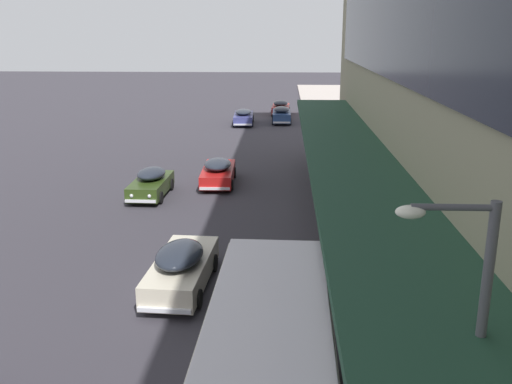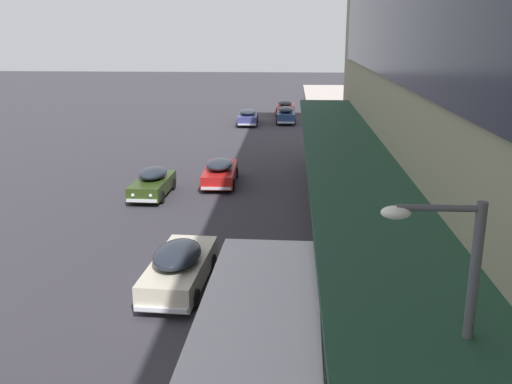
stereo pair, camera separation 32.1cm
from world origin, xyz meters
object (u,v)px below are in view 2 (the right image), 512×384
object	(u,v)px
sedan_oncoming_front	(179,266)
fire_hydrant	(384,342)
sedan_lead_mid	(153,182)
street_lamp	(452,357)
sedan_trailing_mid	(285,108)
sedan_second_near	(286,115)
sedan_trailing_near	(220,171)
sedan_second_mid	(248,117)

from	to	relation	value
sedan_oncoming_front	fire_hydrant	distance (m)	7.51
sedan_lead_mid	street_lamp	distance (m)	23.46
sedan_oncoming_front	sedan_trailing_mid	distance (m)	42.17
sedan_trailing_mid	sedan_lead_mid	bearing A→B (deg)	-102.17
sedan_trailing_mid	sedan_second_near	size ratio (longest dim) A/B	0.98
sedan_oncoming_front	sedan_second_near	xyz separation A→B (m)	(3.19, 36.61, -0.02)
street_lamp	sedan_trailing_near	bearing A→B (deg)	105.51
sedan_lead_mid	street_lamp	world-z (taller)	street_lamp
sedan_trailing_near	fire_hydrant	world-z (taller)	sedan_trailing_near
sedan_lead_mid	sedan_trailing_mid	distance (m)	31.63
sedan_trailing_mid	fire_hydrant	bearing A→B (deg)	-85.94
sedan_trailing_mid	fire_hydrant	distance (m)	46.18
street_lamp	fire_hydrant	world-z (taller)	street_lamp
sedan_lead_mid	sedan_trailing_mid	xyz separation A→B (m)	(6.67, 30.92, 0.01)
sedan_second_mid	sedan_second_near	size ratio (longest dim) A/B	1.10
street_lamp	sedan_second_mid	bearing A→B (deg)	98.32
sedan_second_mid	sedan_second_near	world-z (taller)	sedan_second_near
sedan_oncoming_front	street_lamp	bearing A→B (deg)	-57.72
sedan_lead_mid	sedan_trailing_mid	bearing A→B (deg)	77.83
sedan_second_mid	sedan_trailing_near	size ratio (longest dim) A/B	1.04
sedan_lead_mid	fire_hydrant	xyz separation A→B (m)	(9.94, -15.14, -0.25)
sedan_second_mid	sedan_second_near	xyz separation A→B (m)	(3.55, 1.18, 0.05)
sedan_oncoming_front	sedan_lead_mid	size ratio (longest dim) A/B	1.14
sedan_trailing_mid	sedan_trailing_near	size ratio (longest dim) A/B	0.92
sedan_second_near	sedan_trailing_mid	bearing A→B (deg)	91.22
sedan_lead_mid	sedan_second_mid	xyz separation A→B (m)	(3.23, 24.29, -0.01)
sedan_second_mid	street_lamp	distance (m)	45.94
street_lamp	sedan_oncoming_front	bearing A→B (deg)	122.28
street_lamp	fire_hydrant	xyz separation A→B (m)	(0.07, 5.94, -3.24)
sedan_trailing_near	street_lamp	world-z (taller)	street_lamp
sedan_lead_mid	fire_hydrant	size ratio (longest dim) A/B	6.32
sedan_trailing_near	street_lamp	distance (m)	24.78
sedan_oncoming_front	sedan_trailing_mid	bearing A→B (deg)	85.82
sedan_second_mid	sedan_trailing_mid	size ratio (longest dim) A/B	1.13
sedan_oncoming_front	street_lamp	world-z (taller)	street_lamp
fire_hydrant	sedan_second_mid	bearing A→B (deg)	99.65
sedan_second_near	sedan_oncoming_front	bearing A→B (deg)	-94.98
sedan_lead_mid	sedan_trailing_mid	size ratio (longest dim) A/B	0.99
sedan_second_near	fire_hydrant	world-z (taller)	sedan_second_near
sedan_oncoming_front	sedan_second_near	size ratio (longest dim) A/B	1.09
sedan_oncoming_front	sedan_second_near	distance (m)	36.75
sedan_second_near	fire_hydrant	distance (m)	40.73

